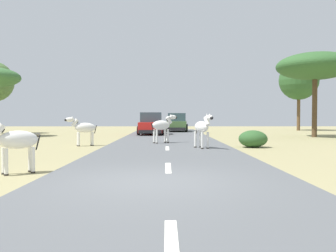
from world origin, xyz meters
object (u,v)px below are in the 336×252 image
(zebra_4, at_px, (162,126))
(tree_4, at_px, (315,67))
(tree_3, at_px, (299,81))
(car_1, at_px, (151,124))
(zebra_1, at_px, (83,128))
(rock_0, at_px, (37,135))
(zebra_3, at_px, (15,141))
(zebra_0, at_px, (202,127))
(bush_1, at_px, (253,139))
(car_0, at_px, (177,123))

(zebra_4, height_order, tree_4, tree_4)
(tree_3, bearing_deg, tree_4, -105.66)
(car_1, distance_m, tree_3, 18.13)
(zebra_1, distance_m, car_1, 10.90)
(zebra_4, bearing_deg, rock_0, -160.47)
(zebra_3, distance_m, rock_0, 17.66)
(zebra_0, distance_m, car_1, 12.65)
(zebra_4, height_order, bush_1, zebra_4)
(car_1, bearing_deg, zebra_3, 81.86)
(car_0, bearing_deg, zebra_1, 76.39)
(zebra_0, relative_size, zebra_1, 1.05)
(zebra_3, distance_m, zebra_4, 10.62)
(zebra_4, distance_m, rock_0, 11.46)
(zebra_0, height_order, tree_4, tree_4)
(zebra_1, relative_size, zebra_4, 0.96)
(zebra_1, xyz_separation_m, zebra_4, (3.93, 1.34, 0.09))
(zebra_3, xyz_separation_m, tree_4, (14.42, 16.08, 4.15))
(zebra_3, xyz_separation_m, car_0, (4.93, 24.93, -0.01))
(rock_0, bearing_deg, tree_3, 25.97)
(zebra_1, height_order, bush_1, zebra_1)
(zebra_1, height_order, rock_0, zebra_1)
(car_0, bearing_deg, zebra_0, 95.81)
(zebra_1, xyz_separation_m, tree_3, (18.06, 19.49, 4.34))
(zebra_3, height_order, car_0, car_0)
(car_1, bearing_deg, zebra_0, 102.68)
(zebra_0, height_order, zebra_3, zebra_0)
(car_1, distance_m, tree_4, 12.82)
(zebra_4, height_order, rock_0, zebra_4)
(car_1, height_order, tree_3, tree_3)
(zebra_3, relative_size, tree_4, 0.24)
(car_1, bearing_deg, zebra_4, 96.03)
(tree_3, distance_m, bush_1, 23.10)
(bush_1, bearing_deg, rock_0, 146.34)
(zebra_3, bearing_deg, zebra_4, -56.91)
(tree_3, xyz_separation_m, bush_1, (-9.79, -20.36, -4.82))
(zebra_3, relative_size, car_1, 0.33)
(zebra_1, bearing_deg, zebra_4, -93.71)
(zebra_3, distance_m, car_1, 19.31)
(zebra_4, xyz_separation_m, car_0, (1.26, 14.97, -0.14))
(zebra_1, bearing_deg, rock_0, 10.27)
(zebra_3, distance_m, tree_4, 22.00)
(tree_3, relative_size, tree_4, 1.22)
(bush_1, bearing_deg, zebra_1, 174.04)
(tree_4, bearing_deg, bush_1, -127.64)
(zebra_0, xyz_separation_m, tree_4, (8.93, 9.30, 4.02))
(tree_4, relative_size, bush_1, 4.38)
(zebra_3, relative_size, bush_1, 1.06)
(zebra_3, bearing_deg, bush_1, -82.57)
(zebra_1, relative_size, bush_1, 1.10)
(zebra_3, xyz_separation_m, bush_1, (8.01, 7.76, -0.45))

